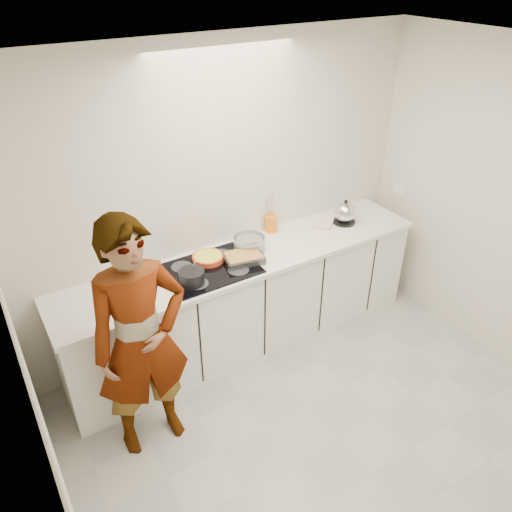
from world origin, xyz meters
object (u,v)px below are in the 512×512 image
baking_dish (244,257)px  cook (141,341)px  hob (210,269)px  tart_dish (208,258)px  mixing_bowl (249,244)px  utensil_crock (271,224)px  saucepan (192,277)px  kettle (345,213)px

baking_dish → cook: (-1.05, -0.46, -0.06)m
hob → baking_dish: (0.28, -0.05, 0.04)m
tart_dish → mixing_bowl: size_ratio=1.03×
hob → baking_dish: baking_dish is taller
hob → tart_dish: 0.13m
utensil_crock → cook: bearing=-152.9°
hob → baking_dish: 0.29m
saucepan → kettle: (1.64, 0.16, 0.03)m
saucepan → utensil_crock: saucepan is taller
cook → utensil_crock: bearing=26.9°
kettle → utensil_crock: size_ratio=1.78×
baking_dish → cook: cook is taller
hob → utensil_crock: size_ratio=4.93×
hob → utensil_crock: 0.82m
baking_dish → utensil_crock: 0.59m
baking_dish → mixing_bowl: size_ratio=1.27×
saucepan → baking_dish: saucepan is taller
hob → utensil_crock: utensil_crock is taller
tart_dish → cook: bearing=-142.6°
mixing_bowl → utensil_crock: utensil_crock is taller
mixing_bowl → cook: (-1.20, -0.60, -0.07)m
hob → kettle: 1.43m
tart_dish → kettle: size_ratio=1.10×
tart_dish → baking_dish: size_ratio=0.81×
utensil_crock → cook: (-1.54, -0.79, -0.08)m
mixing_bowl → kettle: 1.00m
kettle → utensil_crock: kettle is taller
tart_dish → baking_dish: 0.29m
utensil_crock → baking_dish: bearing=-145.8°
saucepan → mixing_bowl: (0.64, 0.21, -0.01)m
tart_dish → baking_dish: baking_dish is taller
tart_dish → utensil_crock: size_ratio=1.95×
kettle → baking_dish: bearing=-175.0°
kettle → tart_dish: bearing=177.4°
hob → tart_dish: (0.04, 0.12, 0.03)m
cook → kettle: bearing=14.0°
saucepan → cook: 0.69m
utensil_crock → cook: cook is taller
tart_dish → utensil_crock: (0.72, 0.17, 0.04)m
kettle → mixing_bowl: bearing=177.5°
baking_dish → mixing_bowl: (0.14, 0.14, 0.01)m
hob → kettle: (1.43, 0.05, 0.09)m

